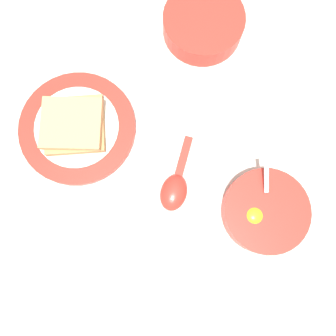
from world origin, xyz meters
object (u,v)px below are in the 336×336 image
(soup_spoon, at_px, (175,187))
(congee_bowl, at_px, (203,23))
(egg_bowl, at_px, (265,211))
(toast_plate, at_px, (78,128))
(toast_sandwich, at_px, (73,124))

(soup_spoon, bearing_deg, congee_bowl, 130.56)
(egg_bowl, xyz_separation_m, toast_plate, (-0.33, -0.16, -0.01))
(egg_bowl, bearing_deg, soup_spoon, -144.94)
(toast_sandwich, bearing_deg, congee_bowl, 91.21)
(egg_bowl, relative_size, toast_plate, 0.68)
(toast_sandwich, relative_size, soup_spoon, 1.11)
(toast_plate, height_order, toast_sandwich, toast_sandwich)
(toast_sandwich, distance_m, soup_spoon, 0.21)
(egg_bowl, distance_m, toast_plate, 0.37)
(egg_bowl, xyz_separation_m, soup_spoon, (-0.13, -0.09, -0.01))
(toast_sandwich, xyz_separation_m, congee_bowl, (-0.01, 0.31, -0.01))
(toast_sandwich, xyz_separation_m, soup_spoon, (0.20, 0.07, -0.02))
(egg_bowl, height_order, soup_spoon, egg_bowl)
(egg_bowl, relative_size, toast_sandwich, 0.99)
(toast_plate, distance_m, soup_spoon, 0.21)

